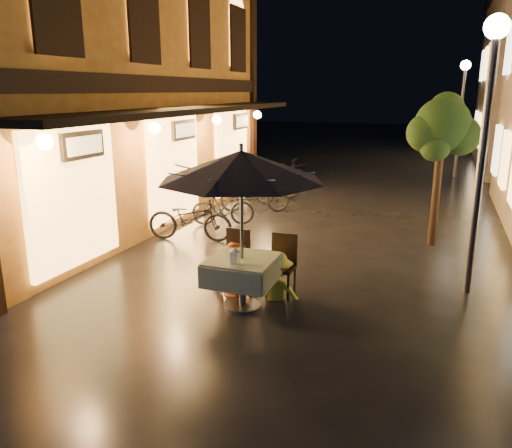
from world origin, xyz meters
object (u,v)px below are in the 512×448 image
at_px(bicycle_0, 190,218).
at_px(streetlamp_near, 487,108).
at_px(cafe_table, 242,270).
at_px(person_yellow, 276,254).
at_px(patio_umbrella, 241,166).
at_px(table_lantern, 235,255).
at_px(person_orange, 234,243).

bearing_deg(bicycle_0, streetlamp_near, -111.42).
bearing_deg(cafe_table, person_yellow, 56.02).
distance_m(patio_umbrella, person_yellow, 1.56).
distance_m(table_lantern, person_orange, 0.92).
relative_size(cafe_table, bicycle_0, 0.53).
xyz_separation_m(person_yellow, bicycle_0, (-2.71, 2.32, -0.24)).
relative_size(patio_umbrella, person_yellow, 1.69).
bearing_deg(person_yellow, table_lantern, 52.30).
bearing_deg(table_lantern, streetlamp_near, 32.90).
bearing_deg(cafe_table, patio_umbrella, -45.00).
distance_m(person_yellow, bicycle_0, 3.58).
bearing_deg(cafe_table, table_lantern, -90.00).
bearing_deg(patio_umbrella, person_yellow, 56.02).
relative_size(person_orange, person_yellow, 1.11).
xyz_separation_m(patio_umbrella, table_lantern, (0.00, -0.27, -1.23)).
bearing_deg(person_orange, bicycle_0, -49.68).
relative_size(streetlamp_near, person_yellow, 2.91).
bearing_deg(person_orange, table_lantern, 113.14).
xyz_separation_m(table_lantern, person_yellow, (0.36, 0.80, -0.19)).
bearing_deg(cafe_table, streetlamp_near, 29.41).
height_order(streetlamp_near, cafe_table, streetlamp_near).
bearing_deg(cafe_table, person_orange, 122.96).
bearing_deg(streetlamp_near, cafe_table, -150.59).
height_order(streetlamp_near, patio_umbrella, streetlamp_near).
height_order(cafe_table, bicycle_0, bicycle_0).
bearing_deg(streetlamp_near, patio_umbrella, -150.59).
distance_m(table_lantern, bicycle_0, 3.93).
height_order(streetlamp_near, bicycle_0, streetlamp_near).
distance_m(streetlamp_near, person_yellow, 3.82).
xyz_separation_m(streetlamp_near, person_yellow, (-2.85, -1.28, -2.19)).
xyz_separation_m(streetlamp_near, cafe_table, (-3.21, -1.81, -2.33)).
height_order(cafe_table, patio_umbrella, patio_umbrella).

